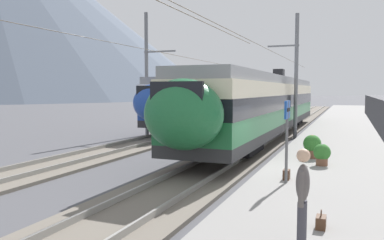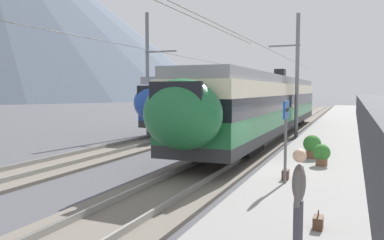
# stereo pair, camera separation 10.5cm
# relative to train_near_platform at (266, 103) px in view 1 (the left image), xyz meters

# --- Properties ---
(ground_plane) EXTENTS (400.00, 400.00, 0.00)m
(ground_plane) POSITION_rel_train_near_platform_xyz_m (-11.10, -1.27, -2.23)
(ground_plane) COLOR #4C4C51
(track_near) EXTENTS (120.00, 3.00, 0.28)m
(track_near) POSITION_rel_train_near_platform_xyz_m (-11.10, -0.00, -2.16)
(track_near) COLOR #6B6359
(track_near) RESTS_ON ground
(track_far) EXTENTS (120.00, 3.00, 0.28)m
(track_far) POSITION_rel_train_near_platform_xyz_m (-11.10, 5.90, -2.16)
(track_far) COLOR #6B6359
(track_far) RESTS_ON ground
(train_near_platform) EXTENTS (27.29, 2.89, 4.27)m
(train_near_platform) POSITION_rel_train_near_platform_xyz_m (0.00, 0.00, 0.00)
(train_near_platform) COLOR #2D2D30
(train_near_platform) RESTS_ON track_near
(train_far_track) EXTENTS (34.82, 3.03, 4.27)m
(train_far_track) POSITION_rel_train_near_platform_xyz_m (13.05, 5.90, 0.01)
(train_far_track) COLOR #2D2D30
(train_far_track) RESTS_ON track_far
(catenary_mast_mid) EXTENTS (40.70, 1.96, 7.78)m
(catenary_mast_mid) POSITION_rel_train_near_platform_xyz_m (1.04, -1.54, 1.82)
(catenary_mast_mid) COLOR slate
(catenary_mast_mid) RESTS_ON ground
(catenary_mast_far_side) EXTENTS (40.70, 2.28, 8.18)m
(catenary_mast_far_side) POSITION_rel_train_near_platform_xyz_m (-0.93, 7.75, 1.99)
(catenary_mast_far_side) COLOR slate
(catenary_mast_far_side) RESTS_ON ground
(platform_sign) EXTENTS (0.70, 0.08, 2.34)m
(platform_sign) POSITION_rel_train_near_platform_xyz_m (-12.89, -3.20, -0.12)
(platform_sign) COLOR #59595B
(platform_sign) RESTS_ON platform_slab
(passenger_walking) EXTENTS (0.53, 0.22, 1.69)m
(passenger_walking) POSITION_rel_train_near_platform_xyz_m (-17.53, -4.15, -0.88)
(passenger_walking) COLOR #383842
(passenger_walking) RESTS_ON platform_slab
(handbag_beside_passenger) EXTENTS (0.32, 0.18, 0.37)m
(handbag_beside_passenger) POSITION_rel_train_near_platform_xyz_m (-16.34, -4.37, -1.70)
(handbag_beside_passenger) COLOR #472D1E
(handbag_beside_passenger) RESTS_ON platform_slab
(handbag_near_sign) EXTENTS (0.32, 0.18, 0.42)m
(handbag_near_sign) POSITION_rel_train_near_platform_xyz_m (-12.47, -3.15, -1.67)
(handbag_near_sign) COLOR #472D1E
(handbag_near_sign) RESTS_ON platform_slab
(potted_plant_platform_edge) EXTENTS (0.68, 0.68, 0.91)m
(potted_plant_platform_edge) POSITION_rel_train_near_platform_xyz_m (-8.40, -3.51, -1.31)
(potted_plant_platform_edge) COLOR brown
(potted_plant_platform_edge) RESTS_ON platform_slab
(potted_plant_by_shelter) EXTENTS (0.59, 0.59, 0.76)m
(potted_plant_by_shelter) POSITION_rel_train_near_platform_xyz_m (-9.82, -3.97, -1.40)
(potted_plant_by_shelter) COLOR brown
(potted_plant_by_shelter) RESTS_ON platform_slab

